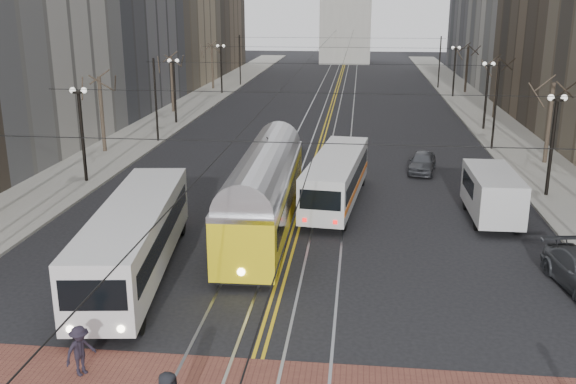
% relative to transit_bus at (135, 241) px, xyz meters
% --- Properties ---
extents(ground, '(260.00, 260.00, 0.00)m').
position_rel_transit_bus_xyz_m(ground, '(5.87, -4.77, -1.50)').
color(ground, black).
rests_on(ground, ground).
extents(sidewalk_left, '(5.00, 140.00, 0.15)m').
position_rel_transit_bus_xyz_m(sidewalk_left, '(-9.13, 40.23, -1.42)').
color(sidewalk_left, gray).
rests_on(sidewalk_left, ground).
extents(sidewalk_right, '(5.00, 140.00, 0.15)m').
position_rel_transit_bus_xyz_m(sidewalk_right, '(20.87, 40.23, -1.42)').
color(sidewalk_right, gray).
rests_on(sidewalk_right, ground).
extents(streetcar_rails, '(4.80, 130.00, 0.02)m').
position_rel_transit_bus_xyz_m(streetcar_rails, '(5.87, 40.23, -1.49)').
color(streetcar_rails, gray).
rests_on(streetcar_rails, ground).
extents(centre_lines, '(0.42, 130.00, 0.01)m').
position_rel_transit_bus_xyz_m(centre_lines, '(5.87, 40.23, -1.49)').
color(centre_lines, gold).
rests_on(centre_lines, ground).
extents(lamp_posts, '(27.60, 57.20, 5.60)m').
position_rel_transit_bus_xyz_m(lamp_posts, '(5.87, 23.98, 1.30)').
color(lamp_posts, black).
rests_on(lamp_posts, ground).
extents(street_trees, '(31.68, 53.28, 5.60)m').
position_rel_transit_bus_xyz_m(street_trees, '(5.87, 30.48, 1.30)').
color(street_trees, '#382D23').
rests_on(street_trees, ground).
extents(trolley_wires, '(25.96, 120.00, 6.60)m').
position_rel_transit_bus_xyz_m(trolley_wires, '(5.87, 30.06, 2.28)').
color(trolley_wires, black).
rests_on(trolley_wires, ground).
extents(transit_bus, '(3.95, 12.20, 3.00)m').
position_rel_transit_bus_xyz_m(transit_bus, '(0.00, 0.00, 0.00)').
color(transit_bus, silver).
rests_on(transit_bus, ground).
extents(streetcar, '(2.84, 13.90, 3.27)m').
position_rel_transit_bus_xyz_m(streetcar, '(4.39, 5.77, 0.13)').
color(streetcar, yellow).
rests_on(streetcar, ground).
extents(rear_bus, '(3.41, 10.72, 2.75)m').
position_rel_transit_bus_xyz_m(rear_bus, '(7.67, 10.55, -0.12)').
color(rear_bus, silver).
rests_on(rear_bus, ground).
extents(cargo_van, '(2.25, 5.75, 2.54)m').
position_rel_transit_bus_xyz_m(cargo_van, '(15.61, 8.74, -0.23)').
color(cargo_van, silver).
rests_on(cargo_van, ground).
extents(sedan_grey, '(2.27, 4.20, 1.36)m').
position_rel_transit_bus_xyz_m(sedan_grey, '(13.00, 18.17, -0.82)').
color(sedan_grey, '#3F4146').
rests_on(sedan_grey, ground).
extents(pedestrian_d, '(1.03, 1.17, 1.58)m').
position_rel_transit_bus_xyz_m(pedestrian_d, '(0.77, -7.19, -0.70)').
color(pedestrian_d, black).
rests_on(pedestrian_d, crosswalk_band).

